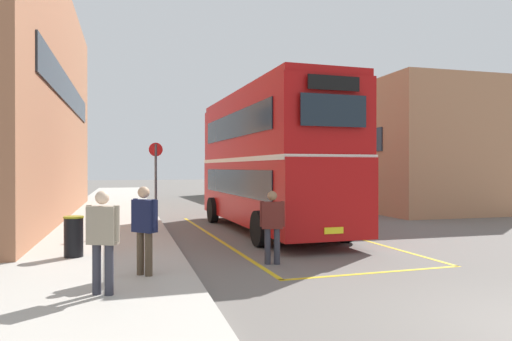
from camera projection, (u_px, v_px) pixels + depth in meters
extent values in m
plane|color=#66605B|center=(268.00, 219.00, 19.92)|extent=(135.60, 135.60, 0.00)
cube|color=#B2ADA3|center=(110.00, 216.00, 20.50)|extent=(4.00, 57.60, 0.14)
cube|color=#232D38|center=(69.00, 93.00, 19.44)|extent=(0.06, 14.74, 1.10)
cube|color=#AD7A56|center=(371.00, 151.00, 28.51)|extent=(6.17, 17.23, 6.37)
cube|color=#232D38|center=(324.00, 145.00, 27.68)|extent=(0.06, 13.10, 1.10)
cylinder|color=black|center=(213.00, 210.00, 18.62)|extent=(0.32, 1.01, 1.00)
cylinder|color=black|center=(275.00, 208.00, 19.42)|extent=(0.32, 1.01, 1.00)
cylinder|color=black|center=(260.00, 229.00, 12.93)|extent=(0.32, 1.01, 1.00)
cylinder|color=black|center=(345.00, 225.00, 13.74)|extent=(0.32, 1.01, 1.00)
cube|color=#A80F0F|center=(269.00, 190.00, 16.17)|extent=(2.95, 9.73, 2.10)
cube|color=#A80F0F|center=(269.00, 130.00, 16.16)|extent=(2.94, 9.54, 2.10)
cube|color=#A80F0F|center=(269.00, 96.00, 16.15)|extent=(2.83, 9.44, 0.20)
cube|color=silver|center=(269.00, 160.00, 16.17)|extent=(2.97, 9.64, 0.14)
cube|color=#19232D|center=(233.00, 182.00, 15.77)|extent=(0.35, 7.89, 0.84)
cube|color=#19232D|center=(233.00, 126.00, 15.76)|extent=(0.35, 7.89, 0.84)
cube|color=#19232D|center=(303.00, 181.00, 16.57)|extent=(0.35, 7.89, 0.84)
cube|color=#19232D|center=(303.00, 128.00, 16.56)|extent=(0.35, 7.89, 0.84)
cube|color=#19232D|center=(334.00, 110.00, 11.55)|extent=(1.79, 0.11, 0.80)
cube|color=black|center=(334.00, 83.00, 11.55)|extent=(1.41, 0.10, 0.36)
cube|color=#19232D|center=(233.00, 176.00, 20.78)|extent=(2.04, 0.12, 1.00)
cube|color=yellow|center=(334.00, 231.00, 11.57)|extent=(0.52, 0.05, 0.16)
cylinder|color=black|center=(212.00, 190.00, 36.57)|extent=(0.32, 0.93, 0.92)
cylinder|color=black|center=(243.00, 189.00, 37.41)|extent=(0.32, 0.93, 0.92)
cylinder|color=black|center=(230.00, 193.00, 31.79)|extent=(0.32, 0.93, 0.92)
cylinder|color=black|center=(265.00, 192.00, 32.62)|extent=(0.32, 0.93, 0.92)
cube|color=#1E512D|center=(237.00, 176.00, 34.59)|extent=(3.00, 8.57, 2.60)
cube|color=silver|center=(237.00, 157.00, 34.58)|extent=(2.83, 8.23, 0.12)
cube|color=#19232D|center=(220.00, 171.00, 34.18)|extent=(0.44, 6.74, 0.96)
cube|color=#19232D|center=(253.00, 171.00, 35.00)|extent=(0.44, 6.74, 0.96)
cube|color=#19232D|center=(222.00, 171.00, 38.60)|extent=(1.99, 0.16, 1.10)
cylinder|color=#2D2D38|center=(277.00, 246.00, 10.59)|extent=(0.14, 0.14, 0.81)
cylinder|color=#2D2D38|center=(268.00, 246.00, 10.59)|extent=(0.14, 0.14, 0.81)
cube|color=#591E19|center=(272.00, 215.00, 10.59)|extent=(0.51, 0.34, 0.60)
cylinder|color=#591E19|center=(283.00, 214.00, 10.58)|extent=(0.09, 0.09, 0.57)
cylinder|color=#591E19|center=(262.00, 214.00, 10.59)|extent=(0.09, 0.09, 0.57)
sphere|color=#8C6647|center=(272.00, 196.00, 10.56)|extent=(0.22, 0.22, 0.22)
cylinder|color=#473828|center=(149.00, 254.00, 8.83)|extent=(0.14, 0.14, 0.82)
cylinder|color=#473828|center=(140.00, 253.00, 8.94)|extent=(0.14, 0.14, 0.82)
cube|color=#141938|center=(144.00, 216.00, 8.88)|extent=(0.49, 0.50, 0.62)
cylinder|color=#141938|center=(154.00, 215.00, 8.76)|extent=(0.09, 0.09, 0.58)
cylinder|color=#141938|center=(135.00, 214.00, 9.01)|extent=(0.09, 0.09, 0.58)
sphere|color=tan|center=(144.00, 192.00, 8.86)|extent=(0.22, 0.22, 0.22)
cylinder|color=#2D2D38|center=(109.00, 270.00, 7.51)|extent=(0.14, 0.14, 0.81)
cylinder|color=#2D2D38|center=(97.00, 269.00, 7.54)|extent=(0.14, 0.14, 0.81)
cube|color=gray|center=(103.00, 225.00, 7.52)|extent=(0.52, 0.40, 0.61)
cylinder|color=gray|center=(117.00, 224.00, 7.48)|extent=(0.09, 0.09, 0.58)
cylinder|color=gray|center=(89.00, 223.00, 7.56)|extent=(0.09, 0.09, 0.58)
sphere|color=beige|center=(102.00, 198.00, 7.50)|extent=(0.22, 0.22, 0.22)
cylinder|color=black|center=(74.00, 237.00, 10.73)|extent=(0.42, 0.42, 0.89)
cylinder|color=olive|center=(74.00, 217.00, 10.72)|extent=(0.45, 0.45, 0.04)
cylinder|color=#4C4C51|center=(156.00, 188.00, 15.01)|extent=(0.08, 0.08, 2.81)
cylinder|color=red|center=(156.00, 150.00, 15.00)|extent=(0.44, 0.08, 0.44)
cube|color=gold|center=(215.00, 237.00, 14.62)|extent=(0.60, 11.63, 0.01)
cube|color=gold|center=(335.00, 232.00, 15.89)|extent=(0.60, 11.63, 0.01)
cube|color=gold|center=(375.00, 273.00, 9.71)|extent=(4.28, 0.29, 0.01)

